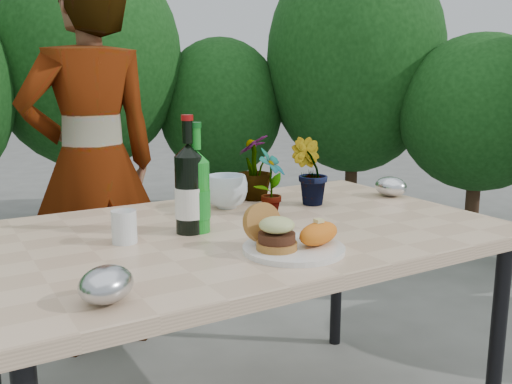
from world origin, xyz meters
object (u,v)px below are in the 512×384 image
dinner_plate (294,249)px  wine_bottle (189,190)px  person (93,165)px  patio_table (243,246)px

dinner_plate → wine_bottle: size_ratio=0.78×
wine_bottle → person: (-0.05, 0.93, -0.05)m
dinner_plate → wine_bottle: bearing=117.4°
dinner_plate → person: (-0.21, 1.25, 0.08)m
wine_bottle → person: person is taller
dinner_plate → wine_bottle: wine_bottle is taller
dinner_plate → person: person is taller
patio_table → wine_bottle: (-0.16, 0.04, 0.19)m
patio_table → dinner_plate: bearing=-89.8°
wine_bottle → person: bearing=68.2°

